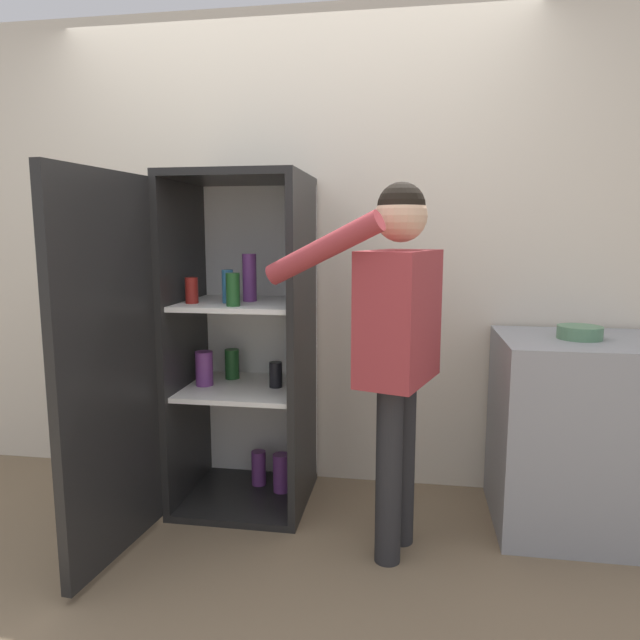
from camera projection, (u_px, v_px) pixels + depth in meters
name	position (u px, v px, depth m)	size (l,w,h in m)	color
ground_plane	(246.00, 569.00, 2.37)	(12.00, 12.00, 0.00)	#7A664C
wall_back	(292.00, 253.00, 3.14)	(7.00, 0.06, 2.55)	beige
refrigerator	(221.00, 348.00, 2.81)	(0.76, 1.27, 1.67)	black
person	(397.00, 326.00, 2.37)	(0.73, 0.55, 1.59)	#262628
counter	(581.00, 434.00, 2.67)	(0.77, 0.65, 0.91)	gray
bowl	(580.00, 332.00, 2.59)	(0.20, 0.20, 0.06)	#517F5B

